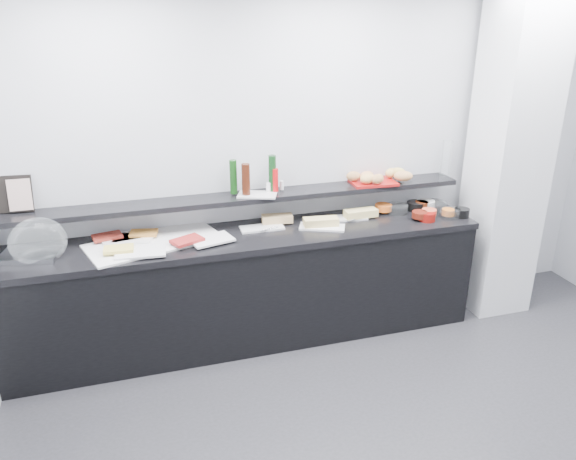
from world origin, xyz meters
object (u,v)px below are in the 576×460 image
object	(u,v)px
sandwich_plate_mid	(322,227)
carafe	(446,158)
condiment_tray	(257,195)
cloche_base	(31,255)
bread_tray	(373,182)
framed_print	(14,194)

from	to	relation	value
sandwich_plate_mid	carafe	bearing A→B (deg)	36.08
condiment_tray	carafe	bearing A→B (deg)	23.80
sandwich_plate_mid	cloche_base	bearing A→B (deg)	-157.40
cloche_base	condiment_tray	world-z (taller)	condiment_tray
condiment_tray	carafe	xyz separation A→B (m)	(1.66, 0.07, 0.14)
sandwich_plate_mid	bread_tray	xyz separation A→B (m)	(0.51, 0.22, 0.25)
framed_print	condiment_tray	distance (m)	1.72
sandwich_plate_mid	framed_print	world-z (taller)	framed_print
sandwich_plate_mid	condiment_tray	distance (m)	0.56
bread_tray	cloche_base	bearing A→B (deg)	-172.15
framed_print	carafe	bearing A→B (deg)	5.62
framed_print	bread_tray	distance (m)	2.69
bread_tray	carafe	world-z (taller)	carafe
cloche_base	condiment_tray	xyz separation A→B (m)	(1.63, 0.13, 0.24)
framed_print	carafe	distance (m)	3.36
cloche_base	condiment_tray	distance (m)	1.65
bread_tray	framed_print	bearing A→B (deg)	-177.90
framed_print	bread_tray	xyz separation A→B (m)	(2.68, -0.10, -0.12)
cloche_base	sandwich_plate_mid	distance (m)	2.09
framed_print	bread_tray	bearing A→B (deg)	4.63
cloche_base	condiment_tray	bearing A→B (deg)	17.87
bread_tray	condiment_tray	bearing A→B (deg)	-173.75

